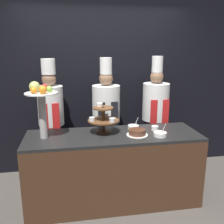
% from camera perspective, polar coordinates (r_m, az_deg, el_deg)
% --- Properties ---
extents(ground_plane, '(14.00, 14.00, 0.00)m').
position_cam_1_polar(ground_plane, '(3.11, 1.45, -22.82)').
color(ground_plane, '#47423D').
extents(wall_back, '(10.00, 0.06, 2.80)m').
position_cam_1_polar(wall_back, '(3.86, -2.30, 7.16)').
color(wall_back, black).
rests_on(wall_back, ground_plane).
extents(buffet_counter, '(2.07, 0.68, 0.89)m').
position_cam_1_polar(buffet_counter, '(3.16, 0.31, -12.73)').
color(buffet_counter, '#422819').
rests_on(buffet_counter, ground_plane).
extents(tiered_stand, '(0.37, 0.37, 0.36)m').
position_cam_1_polar(tiered_stand, '(2.99, -2.03, -1.41)').
color(tiered_stand, brown).
rests_on(tiered_stand, buffet_counter).
extents(fruit_pedestal, '(0.36, 0.36, 0.64)m').
position_cam_1_polar(fruit_pedestal, '(2.87, -15.92, 2.50)').
color(fruit_pedestal, '#B2ADA8').
rests_on(fruit_pedestal, buffet_counter).
extents(cake_round, '(0.25, 0.25, 0.07)m').
position_cam_1_polar(cake_round, '(2.96, 5.77, -4.67)').
color(cake_round, white).
rests_on(cake_round, buffet_counter).
extents(cup_white, '(0.09, 0.09, 0.06)m').
position_cam_1_polar(cup_white, '(3.16, 9.78, -3.67)').
color(cup_white, white).
rests_on(cup_white, buffet_counter).
extents(serving_bowl_near, '(0.15, 0.15, 0.15)m').
position_cam_1_polar(serving_bowl_near, '(2.97, 10.94, -5.00)').
color(serving_bowl_near, white).
rests_on(serving_bowl_near, buffet_counter).
extents(serving_bowl_far, '(0.14, 0.14, 0.15)m').
position_cam_1_polar(serving_bowl_far, '(3.19, 4.92, -3.44)').
color(serving_bowl_far, white).
rests_on(serving_bowl_far, buffet_counter).
extents(chef_left, '(0.35, 0.35, 1.75)m').
position_cam_1_polar(chef_left, '(3.55, -13.72, -0.83)').
color(chef_left, '#38332D').
rests_on(chef_left, ground_plane).
extents(chef_center_left, '(0.39, 0.39, 1.76)m').
position_cam_1_polar(chef_center_left, '(3.58, -1.34, -0.72)').
color(chef_center_left, black).
rests_on(chef_center_left, ground_plane).
extents(chef_center_right, '(0.38, 0.38, 1.78)m').
position_cam_1_polar(chef_center_right, '(3.75, 9.86, -0.13)').
color(chef_center_right, '#28282D').
rests_on(chef_center_right, ground_plane).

